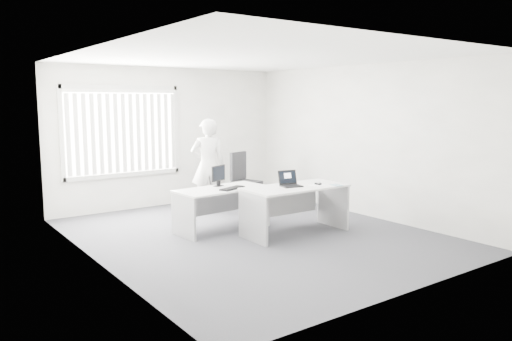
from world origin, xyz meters
TOP-DOWN VIEW (x-y plane):
  - ground at (0.00, 0.00)m, footprint 6.00×6.00m
  - wall_back at (0.00, 3.00)m, footprint 5.00×0.02m
  - wall_front at (0.00, -3.00)m, footprint 5.00×0.02m
  - wall_left at (-2.50, 0.00)m, footprint 0.02×6.00m
  - wall_right at (2.50, 0.00)m, footprint 0.02×6.00m
  - ceiling at (0.00, 0.00)m, footprint 5.00×6.00m
  - window at (-1.00, 2.96)m, footprint 2.32×0.06m
  - blinds at (-1.00, 2.90)m, footprint 2.20×0.10m
  - desk_near at (0.59, -0.32)m, footprint 1.71×0.83m
  - desk_far at (-0.25, 0.57)m, footprint 1.59×0.84m
  - office_chair at (1.13, 1.92)m, footprint 0.79×0.79m
  - person at (0.27, 1.91)m, footprint 0.78×0.66m
  - laptop at (0.51, -0.32)m, footprint 0.37×0.34m
  - paper_sheet at (0.95, -0.45)m, footprint 0.30×0.23m
  - mouse at (0.98, -0.42)m, footprint 0.07×0.11m
  - booklet at (1.18, -0.65)m, footprint 0.16×0.21m
  - keyboard at (-0.15, 0.41)m, footprint 0.52×0.33m
  - monitor at (-0.19, 0.78)m, footprint 0.37×0.23m

SIDE VIEW (x-z plane):
  - ground at x=0.00m, z-range 0.00..0.00m
  - office_chair at x=1.13m, z-range -0.21..0.89m
  - desk_far at x=-0.25m, z-range 0.16..0.86m
  - desk_near at x=0.59m, z-range 0.17..0.95m
  - keyboard at x=-0.15m, z-range 0.70..0.73m
  - paper_sheet at x=0.95m, z-range 0.78..0.78m
  - booklet at x=1.18m, z-range 0.78..0.79m
  - mouse at x=0.98m, z-range 0.78..0.82m
  - monitor at x=-0.19m, z-range 0.70..1.06m
  - laptop at x=0.51m, z-range 0.78..1.03m
  - person at x=0.27m, z-range 0.00..1.81m
  - wall_back at x=0.00m, z-range 0.00..2.80m
  - wall_front at x=0.00m, z-range 0.00..2.80m
  - wall_left at x=-2.50m, z-range 0.00..2.80m
  - wall_right at x=2.50m, z-range 0.00..2.80m
  - blinds at x=-1.00m, z-range 0.77..2.27m
  - window at x=-1.00m, z-range 0.67..2.43m
  - ceiling at x=0.00m, z-range 2.79..2.81m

